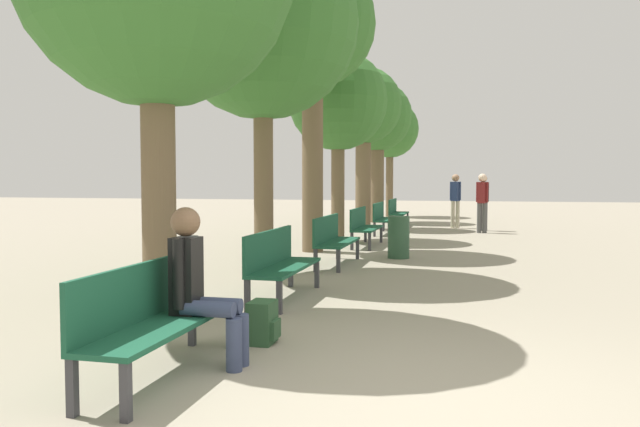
# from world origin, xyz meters

# --- Properties ---
(ground_plane) EXTENTS (80.00, 80.00, 0.00)m
(ground_plane) POSITION_xyz_m (0.00, 0.00, 0.00)
(ground_plane) COLOR gray
(bench_row_0) EXTENTS (0.47, 1.85, 0.87)m
(bench_row_0) POSITION_xyz_m (-1.93, 0.04, 0.50)
(bench_row_0) COLOR #195138
(bench_row_0) RESTS_ON ground_plane
(bench_row_1) EXTENTS (0.47, 1.85, 0.87)m
(bench_row_1) POSITION_xyz_m (-1.93, 3.24, 0.50)
(bench_row_1) COLOR #195138
(bench_row_1) RESTS_ON ground_plane
(bench_row_2) EXTENTS (0.47, 1.85, 0.87)m
(bench_row_2) POSITION_xyz_m (-1.93, 6.45, 0.50)
(bench_row_2) COLOR #195138
(bench_row_2) RESTS_ON ground_plane
(bench_row_3) EXTENTS (0.47, 1.85, 0.87)m
(bench_row_3) POSITION_xyz_m (-1.93, 9.66, 0.50)
(bench_row_3) COLOR #195138
(bench_row_3) RESTS_ON ground_plane
(bench_row_4) EXTENTS (0.47, 1.85, 0.87)m
(bench_row_4) POSITION_xyz_m (-1.93, 12.87, 0.50)
(bench_row_4) COLOR #195138
(bench_row_4) RESTS_ON ground_plane
(bench_row_5) EXTENTS (0.47, 1.85, 0.87)m
(bench_row_5) POSITION_xyz_m (-1.93, 16.08, 0.50)
(bench_row_5) COLOR #195138
(bench_row_5) RESTS_ON ground_plane
(tree_row_1) EXTENTS (3.04, 3.04, 5.51)m
(tree_row_1) POSITION_xyz_m (-2.79, 5.20, 3.96)
(tree_row_1) COLOR brown
(tree_row_1) RESTS_ON ground_plane
(tree_row_2) EXTENTS (2.62, 2.62, 6.04)m
(tree_row_2) POSITION_xyz_m (-2.79, 8.37, 4.62)
(tree_row_2) COLOR brown
(tree_row_2) RESTS_ON ground_plane
(tree_row_3) EXTENTS (2.46, 2.46, 4.69)m
(tree_row_3) POSITION_xyz_m (-2.79, 10.92, 3.42)
(tree_row_3) COLOR brown
(tree_row_3) RESTS_ON ground_plane
(tree_row_4) EXTENTS (2.35, 2.35, 4.95)m
(tree_row_4) POSITION_xyz_m (-2.79, 14.65, 3.66)
(tree_row_4) COLOR brown
(tree_row_4) RESTS_ON ground_plane
(tree_row_5) EXTENTS (2.44, 2.44, 4.94)m
(tree_row_5) POSITION_xyz_m (-2.79, 17.55, 3.62)
(tree_row_5) COLOR brown
(tree_row_5) RESTS_ON ground_plane
(tree_row_6) EXTENTS (2.33, 2.33, 4.72)m
(tree_row_6) POSITION_xyz_m (-2.79, 21.03, 3.51)
(tree_row_6) COLOR brown
(tree_row_6) RESTS_ON ground_plane
(person_seated) EXTENTS (0.63, 0.36, 1.29)m
(person_seated) POSITION_xyz_m (-1.70, 0.37, 0.68)
(person_seated) COLOR #384260
(person_seated) RESTS_ON ground_plane
(backpack) EXTENTS (0.26, 0.30, 0.39)m
(backpack) POSITION_xyz_m (-1.42, 1.14, 0.19)
(backpack) COLOR #284C2D
(backpack) RESTS_ON ground_plane
(pedestrian_near) EXTENTS (0.34, 0.29, 1.67)m
(pedestrian_near) POSITION_xyz_m (0.75, 13.86, 0.96)
(pedestrian_near) COLOR #4C4C4C
(pedestrian_near) RESTS_ON ground_plane
(pedestrian_mid) EXTENTS (0.33, 0.28, 1.65)m
(pedestrian_mid) POSITION_xyz_m (0.78, 14.67, 0.95)
(pedestrian_mid) COLOR #4C4C4C
(pedestrian_mid) RESTS_ON ground_plane
(pedestrian_far) EXTENTS (0.34, 0.28, 1.67)m
(pedestrian_far) POSITION_xyz_m (-0.03, 15.44, 0.96)
(pedestrian_far) COLOR beige
(pedestrian_far) RESTS_ON ground_plane
(trash_bin) EXTENTS (0.42, 0.42, 0.81)m
(trash_bin) POSITION_xyz_m (-0.90, 7.68, 0.40)
(trash_bin) COLOR #2D5138
(trash_bin) RESTS_ON ground_plane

